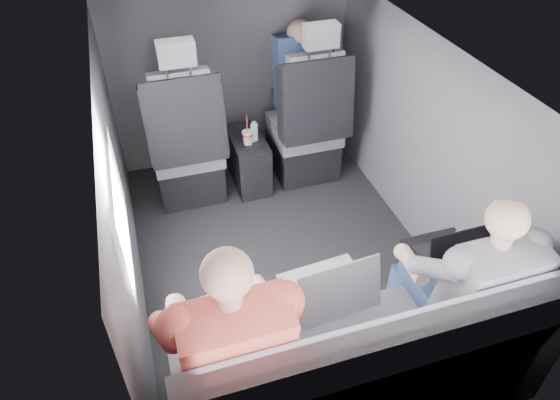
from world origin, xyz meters
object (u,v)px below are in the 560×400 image
object	(u,v)px
front_seat_right	(307,131)
passenger_front_right	(299,74)
passenger_rear_right	(463,284)
soda_cup	(248,137)
laptop_black	(446,250)
laptop_silver	(330,287)
front_seat_left	(187,151)
center_console	(248,160)
rear_bench	(356,371)
passenger_rear_left	(230,343)
water_bottle	(254,132)
laptop_white	(217,318)

from	to	relation	value
front_seat_right	passenger_front_right	size ratio (longest dim) A/B	1.78
front_seat_right	passenger_rear_right	xyz separation A→B (m)	(0.10, -1.81, 0.21)
soda_cup	passenger_front_right	xyz separation A→B (m)	(0.49, 0.31, 0.28)
laptop_black	laptop_silver	bearing A→B (deg)	-174.89
front_seat_left	center_console	distance (m)	0.49
front_seat_left	laptop_silver	xyz separation A→B (m)	(0.40, -1.66, 0.24)
front_seat_left	rear_bench	xyz separation A→B (m)	(0.45, -1.90, -0.09)
soda_cup	passenger_rear_left	distance (m)	1.84
passenger_rear_right	laptop_black	bearing A→B (deg)	80.18
laptop_silver	passenger_front_right	distance (m)	1.99
front_seat_right	soda_cup	world-z (taller)	front_seat_right
rear_bench	laptop_silver	bearing A→B (deg)	101.69
rear_bench	laptop_black	size ratio (longest dim) A/B	5.05
laptop_black	soda_cup	bearing A→B (deg)	111.12
passenger_rear_left	laptop_silver	bearing A→B (deg)	16.64
laptop_silver	passenger_rear_right	size ratio (longest dim) A/B	0.34
passenger_front_right	rear_bench	bearing A→B (deg)	-102.21
soda_cup	water_bottle	bearing A→B (deg)	32.18
soda_cup	laptop_white	xyz separation A→B (m)	(-0.55, -1.62, 0.17)
front_seat_left	passenger_rear_left	xyz separation A→B (m)	(-0.09, -1.81, 0.23)
laptop_white	passenger_rear_left	distance (m)	0.14
laptop_white	soda_cup	bearing A→B (deg)	71.22
passenger_front_right	passenger_rear_right	bearing A→B (deg)	-87.84
front_seat_right	laptop_black	size ratio (longest dim) A/B	3.99
rear_bench	laptop_silver	xyz separation A→B (m)	(-0.05, 0.24, 0.33)
rear_bench	laptop_white	distance (m)	0.70
rear_bench	water_bottle	xyz separation A→B (m)	(0.04, 1.89, 0.16)
rear_bench	laptop_white	bearing A→B (deg)	157.89
front_seat_right	passenger_front_right	world-z (taller)	front_seat_right
soda_cup	laptop_white	distance (m)	1.72
rear_bench	soda_cup	size ratio (longest dim) A/B	6.71
front_seat_right	laptop_white	xyz separation A→B (m)	(-1.02, -1.67, 0.23)
front_seat_right	water_bottle	xyz separation A→B (m)	(-0.41, -0.01, 0.07)
soda_cup	laptop_black	xyz separation A→B (m)	(0.60, -1.55, 0.17)
passenger_rear_left	passenger_rear_right	xyz separation A→B (m)	(1.09, 0.00, -0.02)
soda_cup	laptop_white	size ratio (longest dim) A/B	0.71
laptop_black	passenger_rear_right	world-z (taller)	passenger_rear_right
front_seat_left	laptop_silver	world-z (taller)	front_seat_left
center_console	water_bottle	xyz separation A→B (m)	(0.04, -0.05, 0.27)
center_console	passenger_rear_right	size ratio (longest dim) A/B	0.41
front_seat_left	rear_bench	bearing A→B (deg)	-76.69
laptop_silver	passenger_rear_right	world-z (taller)	passenger_rear_right
laptop_white	laptop_silver	bearing A→B (deg)	1.23
passenger_front_right	laptop_silver	bearing A→B (deg)	-105.11
passenger_rear_left	laptop_black	bearing A→B (deg)	10.29
center_console	laptop_silver	bearing A→B (deg)	-91.69
front_seat_right	laptop_silver	size ratio (longest dim) A/B	3.17
front_seat_left	passenger_rear_right	size ratio (longest dim) A/B	1.07
front_seat_right	laptop_black	xyz separation A→B (m)	(0.13, -1.60, 0.23)
center_console	laptop_black	world-z (taller)	laptop_black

